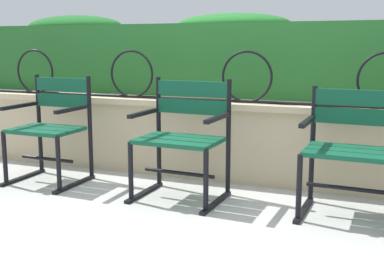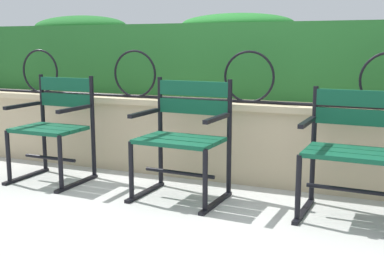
{
  "view_description": "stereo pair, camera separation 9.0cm",
  "coord_description": "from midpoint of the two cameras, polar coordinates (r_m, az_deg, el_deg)",
  "views": [
    {
      "loc": [
        1.21,
        -3.02,
        1.12
      ],
      "look_at": [
        0.0,
        0.07,
        0.55
      ],
      "focal_mm": 45.44,
      "sensor_mm": 36.0,
      "label": 1
    },
    {
      "loc": [
        1.29,
        -2.98,
        1.12
      ],
      "look_at": [
        0.0,
        0.07,
        0.55
      ],
      "focal_mm": 45.44,
      "sensor_mm": 36.0,
      "label": 2
    }
  ],
  "objects": [
    {
      "name": "park_chair_centre",
      "position": [
        3.56,
        -1.74,
        -0.8
      ],
      "size": [
        0.65,
        0.55,
        0.87
      ],
      "color": "#0F4C33",
      "rests_on": "ground"
    },
    {
      "name": "iron_arch_fence",
      "position": [
        4.07,
        -0.62,
        5.75
      ],
      "size": [
        6.79,
        0.02,
        0.42
      ],
      "color": "black",
      "rests_on": "stone_wall"
    },
    {
      "name": "ground_plane",
      "position": [
        3.44,
        -1.2,
        -9.26
      ],
      "size": [
        60.0,
        60.0,
        0.0
      ],
      "primitive_type": "plane",
      "color": "#ADADA8"
    },
    {
      "name": "hedge_row",
      "position": [
        4.48,
        5.06,
        8.4
      ],
      "size": [
        7.18,
        0.58,
        0.77
      ],
      "color": "#236028",
      "rests_on": "stone_wall"
    },
    {
      "name": "park_chair_right",
      "position": [
        3.33,
        17.49,
        -2.15
      ],
      "size": [
        0.62,
        0.54,
        0.84
      ],
      "color": "#0F4C33",
      "rests_on": "ground"
    },
    {
      "name": "park_chair_left",
      "position": [
        4.17,
        -16.76,
        0.26
      ],
      "size": [
        0.58,
        0.53,
        0.87
      ],
      "color": "#0F4C33",
      "rests_on": "ground"
    },
    {
      "name": "stone_wall",
      "position": [
        4.11,
        3.27,
        -1.29
      ],
      "size": [
        7.33,
        0.41,
        0.66
      ],
      "color": "tan",
      "rests_on": "ground"
    }
  ]
}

